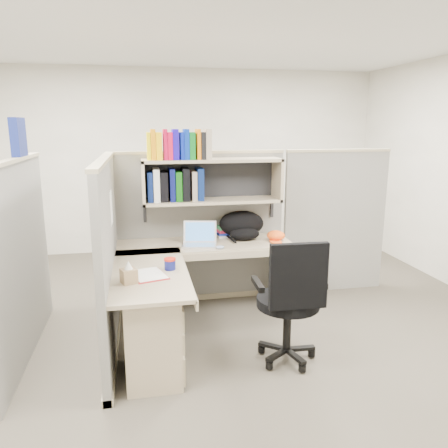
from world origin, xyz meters
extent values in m
plane|color=#37322A|center=(0.00, 0.00, 0.00)|extent=(6.00, 6.00, 0.00)
plane|color=#B7B3A5|center=(0.00, 3.00, 1.35)|extent=(6.00, 0.00, 6.00)
plane|color=silver|center=(0.00, 0.00, 2.70)|extent=(6.00, 6.00, 0.00)
cube|color=#5C5C57|center=(0.00, 0.90, 0.80)|extent=(1.80, 0.06, 1.60)
cube|color=tan|center=(0.00, 0.90, 1.61)|extent=(1.80, 0.08, 0.03)
cube|color=#5C5C57|center=(-0.90, 0.00, 0.80)|extent=(0.06, 1.80, 1.60)
cube|color=tan|center=(-0.90, 0.00, 1.61)|extent=(0.08, 1.80, 0.03)
cube|color=#5C5C57|center=(-1.60, 0.00, 0.80)|extent=(0.06, 1.80, 1.60)
cube|color=#5C5C57|center=(1.55, 0.90, 0.80)|extent=(1.20, 0.06, 1.60)
cube|color=navy|center=(-1.60, 0.35, 1.79)|extent=(0.07, 0.27, 0.32)
cube|color=white|center=(-0.87, 0.15, 1.20)|extent=(0.00, 0.21, 0.28)
cube|color=tan|center=(0.10, 0.70, 1.55)|extent=(1.40, 0.34, 0.03)
cube|color=tan|center=(0.10, 0.70, 1.14)|extent=(1.40, 0.34, 0.03)
cube|color=tan|center=(-0.58, 0.70, 1.34)|extent=(0.03, 0.34, 0.44)
cube|color=tan|center=(0.78, 0.70, 1.34)|extent=(0.03, 0.34, 0.44)
cube|color=black|center=(0.10, 0.86, 1.34)|extent=(1.38, 0.01, 0.41)
cube|color=yellow|center=(-0.52, 0.68, 1.69)|extent=(0.03, 0.20, 0.26)
cube|color=orange|center=(-0.48, 0.68, 1.71)|extent=(0.05, 0.20, 0.29)
cube|color=#FFBE05|center=(-0.42, 0.68, 1.69)|extent=(0.06, 0.20, 0.26)
cube|color=#AA062D|center=(-0.36, 0.68, 1.71)|extent=(0.04, 0.20, 0.29)
cube|color=#C1072F|center=(-0.32, 0.68, 1.69)|extent=(0.05, 0.20, 0.26)
cube|color=#1705A5|center=(-0.27, 0.68, 1.71)|extent=(0.06, 0.20, 0.29)
cube|color=#04178F|center=(-0.20, 0.68, 1.69)|extent=(0.04, 0.20, 0.26)
cube|color=navy|center=(-0.16, 0.68, 1.71)|extent=(0.04, 0.20, 0.29)
cube|color=#075D17|center=(-0.11, 0.68, 1.69)|extent=(0.06, 0.20, 0.26)
cube|color=orange|center=(-0.04, 0.68, 1.71)|extent=(0.04, 0.20, 0.29)
cube|color=black|center=(0.00, 0.68, 1.69)|extent=(0.05, 0.20, 0.26)
cube|color=tan|center=(0.05, 0.68, 1.71)|extent=(0.06, 0.20, 0.29)
cube|color=#061445|center=(-0.52, 0.72, 1.30)|extent=(0.05, 0.24, 0.29)
cube|color=silver|center=(-0.46, 0.72, 1.31)|extent=(0.06, 0.24, 0.32)
cube|color=black|center=(-0.39, 0.72, 1.30)|extent=(0.07, 0.24, 0.29)
cube|color=#060C45|center=(-0.30, 0.72, 1.31)|extent=(0.05, 0.24, 0.32)
cube|color=#0A490A|center=(-0.24, 0.72, 1.30)|extent=(0.06, 0.24, 0.29)
cube|color=black|center=(-0.17, 0.72, 1.31)|extent=(0.07, 0.24, 0.32)
cube|color=gray|center=(-0.09, 0.72, 1.30)|extent=(0.05, 0.24, 0.29)
cube|color=#07194C|center=(-0.03, 0.72, 1.31)|extent=(0.06, 0.24, 0.32)
cube|color=tan|center=(0.00, 0.57, 0.71)|extent=(1.74, 0.60, 0.03)
cube|color=tan|center=(-0.57, -0.20, 0.71)|extent=(0.60, 1.34, 0.03)
cube|color=tan|center=(0.00, 0.27, 0.68)|extent=(1.74, 0.02, 0.07)
cube|color=tan|center=(-0.27, -0.20, 0.68)|extent=(0.02, 1.34, 0.07)
cube|color=tan|center=(-0.57, -0.55, 0.34)|extent=(0.40, 0.55, 0.68)
cube|color=tan|center=(-0.36, -0.55, 0.54)|extent=(0.02, 0.50, 0.16)
cube|color=tan|center=(-0.36, -0.55, 0.36)|extent=(0.02, 0.50, 0.16)
cube|color=tan|center=(-0.36, -0.55, 0.14)|extent=(0.02, 0.50, 0.22)
cube|color=#B2B2B7|center=(-0.35, -0.55, 0.54)|extent=(0.01, 0.12, 0.01)
cube|color=tan|center=(0.80, 0.60, 0.35)|extent=(0.03, 0.55, 0.70)
cylinder|color=navy|center=(-0.40, -0.19, 0.77)|extent=(0.09, 0.09, 0.08)
cylinder|color=red|center=(-0.40, -0.19, 0.82)|extent=(0.10, 0.10, 0.02)
ellipsoid|color=#8496BC|center=(0.11, 0.33, 0.75)|extent=(0.09, 0.07, 0.03)
cylinder|color=white|center=(-0.04, 0.76, 0.78)|extent=(0.08, 0.08, 0.10)
cylinder|color=black|center=(0.50, -0.53, 0.51)|extent=(0.50, 0.50, 0.08)
cube|color=black|center=(0.49, -0.75, 0.81)|extent=(0.44, 0.07, 0.50)
cylinder|color=black|center=(0.50, -0.53, 0.31)|extent=(0.07, 0.07, 0.44)
cylinder|color=black|center=(0.50, -0.53, 0.05)|extent=(0.48, 0.48, 0.11)
cube|color=black|center=(0.25, -0.52, 0.68)|extent=(0.05, 0.28, 0.04)
cube|color=black|center=(0.75, -0.53, 0.68)|extent=(0.05, 0.28, 0.04)
camera|label=1|loc=(-0.62, -3.62, 1.89)|focal=35.00mm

